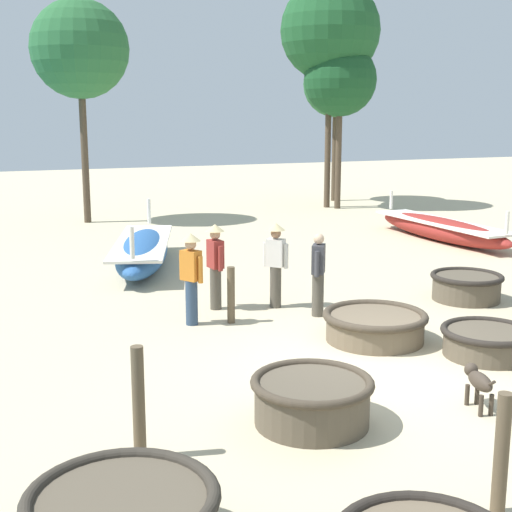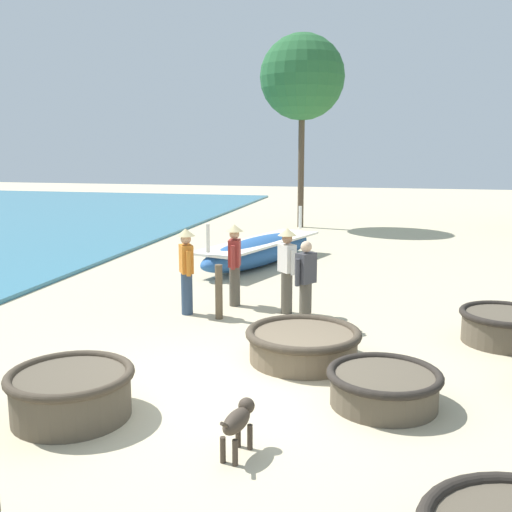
{
  "view_description": "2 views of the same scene",
  "coord_description": "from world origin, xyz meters",
  "px_view_note": "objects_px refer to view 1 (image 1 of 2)",
  "views": [
    {
      "loc": [
        -5.42,
        -8.59,
        3.76
      ],
      "look_at": [
        -0.29,
        4.1,
        0.99
      ],
      "focal_mm": 50.0,
      "sensor_mm": 36.0,
      "label": 1
    },
    {
      "loc": [
        1.95,
        -7.33,
        3.21
      ],
      "look_at": [
        -0.62,
        3.83,
        1.1
      ],
      "focal_mm": 42.0,
      "sensor_mm": 36.0,
      "label": 2
    }
  ],
  "objects_px": {
    "long_boat_white_hull": "(442,229)",
    "fisherman_standing_left": "(318,272)",
    "coracle_tilted": "(375,325)",
    "tree_tall_back": "(340,80)",
    "long_boat_blue_hull": "(142,251)",
    "dog": "(479,382)",
    "coracle_upturned": "(466,286)",
    "mooring_post_mid_beach": "(501,454)",
    "mooring_post_inland": "(139,403)",
    "tree_leftmost": "(330,31)",
    "coracle_far_right": "(487,341)",
    "tree_center": "(80,50)",
    "fisherman_with_hat": "(215,261)",
    "tree_rightmost": "(336,85)",
    "fisherman_hauling": "(191,273)",
    "coracle_front_left": "(312,399)",
    "mooring_post_shoreline": "(231,295)",
    "fisherman_by_coracle": "(276,259)"
  },
  "relations": [
    {
      "from": "long_boat_blue_hull",
      "to": "fisherman_hauling",
      "type": "xyz_separation_m",
      "value": [
        -0.3,
        -5.11,
        0.56
      ]
    },
    {
      "from": "mooring_post_inland",
      "to": "fisherman_standing_left",
      "type": "bearing_deg",
      "value": 44.48
    },
    {
      "from": "coracle_far_right",
      "to": "long_boat_white_hull",
      "type": "distance_m",
      "value": 10.45
    },
    {
      "from": "coracle_upturned",
      "to": "tree_tall_back",
      "type": "xyz_separation_m",
      "value": [
        4.3,
        13.43,
        4.65
      ]
    },
    {
      "from": "fisherman_with_hat",
      "to": "mooring_post_shoreline",
      "type": "height_order",
      "value": "fisherman_with_hat"
    },
    {
      "from": "coracle_upturned",
      "to": "dog",
      "type": "height_order",
      "value": "same"
    },
    {
      "from": "coracle_tilted",
      "to": "fisherman_hauling",
      "type": "distance_m",
      "value": 3.34
    },
    {
      "from": "fisherman_hauling",
      "to": "mooring_post_mid_beach",
      "type": "relative_size",
      "value": 1.37
    },
    {
      "from": "fisherman_with_hat",
      "to": "tree_leftmost",
      "type": "distance_m",
      "value": 16.58
    },
    {
      "from": "coracle_tilted",
      "to": "tree_tall_back",
      "type": "distance_m",
      "value": 17.37
    },
    {
      "from": "tree_leftmost",
      "to": "tree_center",
      "type": "relative_size",
      "value": 1.18
    },
    {
      "from": "fisherman_with_hat",
      "to": "tree_tall_back",
      "type": "relative_size",
      "value": 0.26
    },
    {
      "from": "fisherman_with_hat",
      "to": "mooring_post_shoreline",
      "type": "bearing_deg",
      "value": -92.48
    },
    {
      "from": "fisherman_with_hat",
      "to": "tree_leftmost",
      "type": "xyz_separation_m",
      "value": [
        9.02,
        12.62,
        5.85
      ]
    },
    {
      "from": "long_boat_blue_hull",
      "to": "dog",
      "type": "distance_m",
      "value": 10.27
    },
    {
      "from": "coracle_far_right",
      "to": "fisherman_standing_left",
      "type": "bearing_deg",
      "value": 115.48
    },
    {
      "from": "long_boat_blue_hull",
      "to": "fisherman_with_hat",
      "type": "bearing_deg",
      "value": -84.2
    },
    {
      "from": "coracle_far_right",
      "to": "long_boat_blue_hull",
      "type": "distance_m",
      "value": 9.17
    },
    {
      "from": "coracle_far_right",
      "to": "tree_center",
      "type": "relative_size",
      "value": 0.19
    },
    {
      "from": "tree_rightmost",
      "to": "tree_leftmost",
      "type": "relative_size",
      "value": 0.72
    },
    {
      "from": "coracle_upturned",
      "to": "mooring_post_mid_beach",
      "type": "relative_size",
      "value": 1.2
    },
    {
      "from": "mooring_post_shoreline",
      "to": "tree_rightmost",
      "type": "bearing_deg",
      "value": 56.14
    },
    {
      "from": "fisherman_hauling",
      "to": "tree_leftmost",
      "type": "distance_m",
      "value": 17.61
    },
    {
      "from": "coracle_far_right",
      "to": "tree_rightmost",
      "type": "distance_m",
      "value": 20.53
    },
    {
      "from": "fisherman_standing_left",
      "to": "tree_tall_back",
      "type": "height_order",
      "value": "tree_tall_back"
    },
    {
      "from": "mooring_post_shoreline",
      "to": "mooring_post_mid_beach",
      "type": "xyz_separation_m",
      "value": [
        0.2,
        -6.85,
        0.09
      ]
    },
    {
      "from": "fisherman_hauling",
      "to": "tree_leftmost",
      "type": "relative_size",
      "value": 0.19
    },
    {
      "from": "coracle_upturned",
      "to": "fisherman_standing_left",
      "type": "height_order",
      "value": "fisherman_standing_left"
    },
    {
      "from": "dog",
      "to": "mooring_post_mid_beach",
      "type": "height_order",
      "value": "mooring_post_mid_beach"
    },
    {
      "from": "coracle_upturned",
      "to": "dog",
      "type": "bearing_deg",
      "value": -126.73
    },
    {
      "from": "mooring_post_inland",
      "to": "tree_leftmost",
      "type": "relative_size",
      "value": 0.15
    },
    {
      "from": "fisherman_with_hat",
      "to": "dog",
      "type": "bearing_deg",
      "value": -74.67
    },
    {
      "from": "fisherman_hauling",
      "to": "coracle_front_left",
      "type": "bearing_deg",
      "value": -88.2
    },
    {
      "from": "tree_tall_back",
      "to": "tree_leftmost",
      "type": "xyz_separation_m",
      "value": [
        -0.23,
        0.47,
        1.86
      ]
    },
    {
      "from": "tree_tall_back",
      "to": "long_boat_blue_hull",
      "type": "bearing_deg",
      "value": -140.94
    },
    {
      "from": "long_boat_blue_hull",
      "to": "mooring_post_mid_beach",
      "type": "distance_m",
      "value": 12.15
    },
    {
      "from": "fisherman_standing_left",
      "to": "tree_leftmost",
      "type": "relative_size",
      "value": 0.18
    },
    {
      "from": "coracle_tilted",
      "to": "fisherman_standing_left",
      "type": "relative_size",
      "value": 1.12
    },
    {
      "from": "mooring_post_inland",
      "to": "fisherman_by_coracle",
      "type": "bearing_deg",
      "value": 53.02
    },
    {
      "from": "coracle_front_left",
      "to": "fisherman_by_coracle",
      "type": "bearing_deg",
      "value": 71.25
    },
    {
      "from": "fisherman_standing_left",
      "to": "dog",
      "type": "xyz_separation_m",
      "value": [
        -0.03,
        -4.61,
        -0.46
      ]
    },
    {
      "from": "coracle_front_left",
      "to": "tree_rightmost",
      "type": "xyz_separation_m",
      "value": [
        10.91,
        19.82,
        4.56
      ]
    },
    {
      "from": "long_boat_white_hull",
      "to": "fisherman_standing_left",
      "type": "distance_m",
      "value": 9.15
    },
    {
      "from": "fisherman_hauling",
      "to": "tree_leftmost",
      "type": "bearing_deg",
      "value": 54.04
    },
    {
      "from": "long_boat_blue_hull",
      "to": "tree_rightmost",
      "type": "bearing_deg",
      "value": 43.36
    },
    {
      "from": "mooring_post_inland",
      "to": "tree_center",
      "type": "xyz_separation_m",
      "value": [
        2.21,
        17.63,
        5.13
      ]
    },
    {
      "from": "long_boat_white_hull",
      "to": "mooring_post_inland",
      "type": "xyz_separation_m",
      "value": [
        -11.43,
        -10.09,
        0.3
      ]
    },
    {
      "from": "mooring_post_mid_beach",
      "to": "tree_rightmost",
      "type": "distance_m",
      "value": 24.86
    },
    {
      "from": "coracle_tilted",
      "to": "tree_center",
      "type": "bearing_deg",
      "value": 98.96
    },
    {
      "from": "tree_leftmost",
      "to": "tree_center",
      "type": "distance_m",
      "value": 9.62
    }
  ]
}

